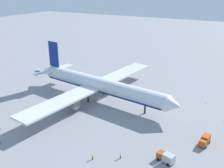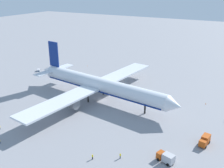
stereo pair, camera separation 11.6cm
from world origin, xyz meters
The scene contains 11 objects.
ground_plane centered at (0.00, 0.00, 0.00)m, with size 600.00×600.00×0.00m, color gray.
airliner centered at (-1.31, 0.06, 6.65)m, with size 73.66×79.19×22.10m.
service_truck_0 centered at (38.12, -27.80, 1.55)m, with size 5.52×3.70×2.86m.
service_truck_2 centered at (46.06, -13.50, 1.57)m, with size 3.01×5.61×2.91m.
baggage_cart_1 centered at (-53.03, 16.75, 0.70)m, with size 3.00×3.21×1.26m.
ground_worker_0 centered at (26.01, -32.59, 0.89)m, with size 0.46×0.46×1.75m.
ground_worker_2 centered at (19.21, -36.82, 0.87)m, with size 0.56×0.56×1.71m.
ground_worker_3 centered at (-18.04, -38.55, 0.86)m, with size 0.50×0.50×1.69m.
ground_worker_4 centered at (-10.92, -44.33, 0.81)m, with size 0.47×0.47×1.61m.
traffic_cone_0 centered at (-33.79, 38.95, 0.28)m, with size 0.36×0.36×0.55m, color orange.
traffic_cone_1 centered at (40.87, 17.38, 0.28)m, with size 0.36×0.36×0.55m, color orange.
Camera 1 is at (54.21, -88.78, 47.17)m, focal length 41.73 mm.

